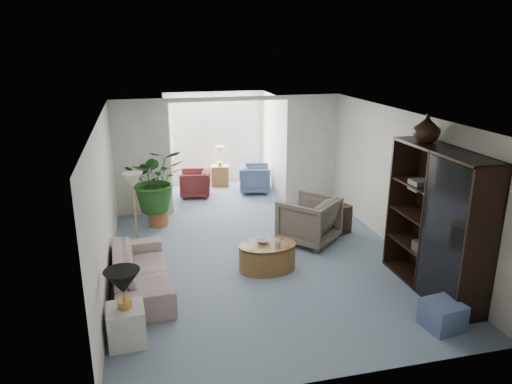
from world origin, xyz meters
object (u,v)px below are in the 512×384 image
object	(u,v)px
coffee_cup	(278,243)
sunroom_chair_blue	(255,179)
end_table	(127,325)
plant_pot	(159,218)
sunroom_chair_maroon	(195,183)
sunroom_table	(220,176)
side_table_dark	(337,219)
coffee_bowl	(263,241)
sofa	(141,271)
cabinet_urn	(427,128)
wingback_chair	(309,220)
table_lamp	(122,282)
entertainment_cabinet	(437,222)
coffee_table	(267,257)
floor_lamp	(133,181)
framed_picture	(407,160)
ottoman	(443,315)

from	to	relation	value
coffee_cup	sunroom_chair_blue	world-z (taller)	sunroom_chair_blue
end_table	plant_pot	world-z (taller)	end_table
sunroom_chair_maroon	sunroom_table	world-z (taller)	sunroom_chair_maroon
side_table_dark	plant_pot	xyz separation A→B (m)	(-3.40, 1.25, -0.12)
coffee_bowl	sofa	bearing A→B (deg)	-171.66
cabinet_urn	wingback_chair	bearing A→B (deg)	125.85
table_lamp	entertainment_cabinet	distance (m)	4.48
sofa	coffee_table	distance (m)	2.03
table_lamp	coffee_bowl	world-z (taller)	table_lamp
sunroom_table	coffee_bowl	bearing A→B (deg)	-91.30
table_lamp	floor_lamp	size ratio (longest dim) A/B	1.22
floor_lamp	sunroom_chair_blue	distance (m)	4.07
wingback_chair	cabinet_urn	world-z (taller)	cabinet_urn
framed_picture	coffee_bowl	bearing A→B (deg)	-179.66
coffee_cup	side_table_dark	world-z (taller)	side_table_dark
side_table_dark	sofa	bearing A→B (deg)	-159.33
side_table_dark	entertainment_cabinet	world-z (taller)	entertainment_cabinet
coffee_bowl	end_table	bearing A→B (deg)	-142.99
wingback_chair	sunroom_table	xyz separation A→B (m)	(-0.98, 4.06, -0.17)
floor_lamp	side_table_dark	distance (m)	3.96
framed_picture	sunroom_chair_maroon	xyz separation A→B (m)	(-3.15, 4.13, -1.38)
entertainment_cabinet	sunroom_chair_blue	distance (m)	5.69
entertainment_cabinet	plant_pot	world-z (taller)	entertainment_cabinet
entertainment_cabinet	sunroom_table	size ratio (longest dim) A/B	4.05
sofa	table_lamp	world-z (taller)	table_lamp
sunroom_chair_blue	ottoman	bearing A→B (deg)	-160.53
framed_picture	cabinet_urn	size ratio (longest dim) A/B	1.20
end_table	sunroom_table	distance (m)	6.92
coffee_table	entertainment_cabinet	distance (m)	2.69
coffee_table	entertainment_cabinet	xyz separation A→B (m)	(2.24, -1.22, 0.87)
framed_picture	coffee_table	xyz separation A→B (m)	(-2.47, -0.11, -1.47)
sofa	table_lamp	bearing A→B (deg)	168.29
plant_pot	sunroom_table	size ratio (longest dim) A/B	0.74
sofa	cabinet_urn	bearing A→B (deg)	-100.33
framed_picture	coffee_table	bearing A→B (deg)	-177.33
coffee_cup	entertainment_cabinet	distance (m)	2.44
table_lamp	sunroom_table	bearing A→B (deg)	70.73
coffee_bowl	floor_lamp	bearing A→B (deg)	144.89
framed_picture	entertainment_cabinet	size ratio (longest dim) A/B	0.23
side_table_dark	coffee_cup	bearing A→B (deg)	-140.12
framed_picture	sunroom_chair_maroon	bearing A→B (deg)	127.36
end_table	coffee_bowl	xyz separation A→B (m)	(2.17, 1.64, 0.23)
side_table_dark	plant_pot	bearing A→B (deg)	159.83
coffee_cup	sunroom_chair_maroon	xyz separation A→B (m)	(-0.84, 4.35, -0.18)
wingback_chair	plant_pot	bearing A→B (deg)	-71.50
coffee_table	plant_pot	distance (m)	2.98
sofa	ottoman	xyz separation A→B (m)	(3.82, -1.99, -0.12)
floor_lamp	coffee_cup	bearing A→B (deg)	-36.12
wingback_chair	sunroom_chair_maroon	distance (m)	3.74
entertainment_cabinet	coffee_bowl	bearing A→B (deg)	150.07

